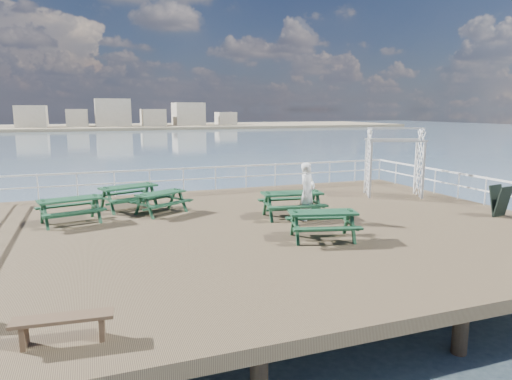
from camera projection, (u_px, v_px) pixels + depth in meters
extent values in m
cube|color=brown|center=(272.00, 229.00, 14.60)|extent=(18.00, 14.00, 0.30)
plane|color=#435971|center=(140.00, 160.00, 51.90)|extent=(300.00, 300.00, 0.00)
cube|color=tan|center=(156.00, 126.00, 144.74)|extent=(160.00, 40.00, 0.80)
cube|color=beige|center=(32.00, 116.00, 129.49)|extent=(8.00, 8.00, 6.00)
cube|color=beige|center=(77.00, 118.00, 133.65)|extent=(6.00, 8.00, 5.00)
cube|color=beige|center=(113.00, 112.00, 136.78)|extent=(10.00, 8.00, 8.00)
cube|color=beige|center=(153.00, 117.00, 141.12)|extent=(7.00, 8.00, 5.00)
cube|color=beige|center=(188.00, 114.00, 144.68)|extent=(9.00, 8.00, 7.00)
cube|color=beige|center=(228.00, 118.00, 149.35)|extent=(6.00, 8.00, 4.00)
cylinder|color=brown|center=(35.00, 242.00, 17.34)|extent=(0.36, 0.36, 2.10)
cylinder|color=brown|center=(371.00, 212.00, 22.44)|extent=(0.36, 0.36, 2.10)
cube|color=white|center=(215.00, 167.00, 20.72)|extent=(17.70, 0.07, 0.07)
cube|color=white|center=(216.00, 178.00, 20.81)|extent=(17.70, 0.05, 0.05)
cube|color=white|center=(487.00, 178.00, 17.39)|extent=(0.07, 13.70, 0.07)
cube|color=white|center=(486.00, 191.00, 17.48)|extent=(0.05, 13.70, 0.05)
cube|color=#163E24|center=(161.00, 193.00, 16.06)|extent=(1.88, 1.47, 0.06)
cube|color=#163E24|center=(151.00, 199.00, 16.48)|extent=(1.66, 1.09, 0.05)
cube|color=#163E24|center=(172.00, 203.00, 15.73)|extent=(1.66, 1.09, 0.05)
cube|color=#163E24|center=(144.00, 205.00, 15.56)|extent=(0.77, 1.28, 0.06)
cube|color=#163E24|center=(177.00, 199.00, 16.66)|extent=(0.77, 1.28, 0.06)
cube|color=#163E24|center=(139.00, 205.00, 15.75)|extent=(0.32, 0.48, 0.86)
cube|color=#163E24|center=(149.00, 208.00, 15.38)|extent=(0.32, 0.48, 0.86)
cube|color=#163E24|center=(172.00, 199.00, 16.86)|extent=(0.32, 0.48, 0.86)
cube|color=#163E24|center=(183.00, 201.00, 16.48)|extent=(0.32, 0.48, 0.86)
cube|color=#163E24|center=(161.00, 207.00, 16.14)|extent=(1.40, 0.84, 0.06)
cube|color=#163E24|center=(128.00, 187.00, 16.76)|extent=(2.17, 1.44, 0.07)
cube|color=#163E24|center=(121.00, 193.00, 17.32)|extent=(1.99, 0.97, 0.06)
cube|color=#163E24|center=(137.00, 198.00, 16.31)|extent=(1.99, 0.97, 0.06)
cube|color=#163E24|center=(107.00, 199.00, 16.28)|extent=(0.65, 1.56, 0.07)
cube|color=#163E24|center=(150.00, 193.00, 17.36)|extent=(0.65, 1.56, 0.07)
cube|color=#163E24|center=(103.00, 199.00, 16.54)|extent=(0.29, 0.57, 0.98)
cube|color=#163E24|center=(111.00, 202.00, 16.04)|extent=(0.29, 0.57, 0.98)
cube|color=#163E24|center=(145.00, 194.00, 17.62)|extent=(0.29, 0.57, 0.98)
cube|color=#163E24|center=(154.00, 196.00, 17.12)|extent=(0.29, 0.57, 0.98)
cube|color=#163E24|center=(129.00, 201.00, 16.86)|extent=(1.71, 0.71, 0.07)
cube|color=#163E24|center=(292.00, 193.00, 15.45)|extent=(2.11, 1.05, 0.07)
cube|color=#163E24|center=(286.00, 199.00, 16.16)|extent=(2.05, 0.54, 0.06)
cube|color=#163E24|center=(298.00, 207.00, 14.86)|extent=(2.05, 0.54, 0.06)
cube|color=#163E24|center=(268.00, 204.00, 15.33)|extent=(0.30, 1.63, 0.07)
cube|color=#163E24|center=(315.00, 202.00, 15.69)|extent=(0.30, 1.63, 0.07)
cube|color=#163E24|center=(265.00, 204.00, 15.66)|extent=(0.17, 0.59, 0.99)
cube|color=#163E24|center=(270.00, 208.00, 15.01)|extent=(0.17, 0.59, 0.99)
cube|color=#163E24|center=(312.00, 202.00, 16.03)|extent=(0.17, 0.59, 0.99)
cube|color=#163E24|center=(319.00, 206.00, 15.38)|extent=(0.17, 0.59, 0.99)
cube|color=#163E24|center=(292.00, 209.00, 15.55)|extent=(1.80, 0.33, 0.07)
cube|color=#163E24|center=(70.00, 199.00, 14.65)|extent=(2.02, 1.18, 0.06)
cube|color=#163E24|center=(66.00, 205.00, 15.22)|extent=(1.91, 0.72, 0.05)
cube|color=#163E24|center=(75.00, 212.00, 14.19)|extent=(1.91, 0.72, 0.05)
cube|color=#163E24|center=(44.00, 212.00, 14.27)|extent=(0.45, 1.51, 0.06)
cube|color=#163E24|center=(95.00, 207.00, 15.14)|extent=(0.45, 1.51, 0.06)
cube|color=#163E24|center=(42.00, 212.00, 14.53)|extent=(0.21, 0.55, 0.93)
cube|color=#163E24|center=(46.00, 216.00, 14.02)|extent=(0.21, 0.55, 0.93)
cube|color=#163E24|center=(93.00, 206.00, 15.41)|extent=(0.21, 0.55, 0.93)
cube|color=#163E24|center=(98.00, 210.00, 14.90)|extent=(0.21, 0.55, 0.93)
cube|color=#163E24|center=(71.00, 215.00, 14.74)|extent=(1.66, 0.49, 0.06)
cube|color=#163E24|center=(323.00, 213.00, 12.81)|extent=(2.01, 1.19, 0.06)
cube|color=#163E24|center=(317.00, 218.00, 13.48)|extent=(1.89, 0.74, 0.05)
cube|color=#163E24|center=(328.00, 229.00, 12.25)|extent=(1.89, 0.74, 0.05)
cube|color=#163E24|center=(295.00, 224.00, 12.80)|extent=(0.47, 1.49, 0.06)
cube|color=#163E24|center=(350.00, 223.00, 12.94)|extent=(0.47, 1.49, 0.06)
cube|color=#163E24|center=(293.00, 223.00, 13.12)|extent=(0.22, 0.55, 0.92)
cube|color=#163E24|center=(297.00, 229.00, 12.50)|extent=(0.22, 0.55, 0.92)
cube|color=#163E24|center=(346.00, 222.00, 13.26)|extent=(0.22, 0.55, 0.92)
cube|color=#163E24|center=(353.00, 228.00, 12.64)|extent=(0.22, 0.55, 0.92)
cube|color=#163E24|center=(322.00, 230.00, 12.90)|extent=(1.64, 0.51, 0.06)
cube|color=brown|center=(63.00, 318.00, 7.14)|extent=(1.55, 0.49, 0.06)
cube|color=brown|center=(24.00, 336.00, 7.03)|extent=(0.10, 0.33, 0.38)
cube|color=brown|center=(102.00, 327.00, 7.32)|extent=(0.10, 0.33, 0.38)
cube|color=white|center=(371.00, 170.00, 18.83)|extent=(0.12, 0.12, 2.33)
cube|color=white|center=(366.00, 167.00, 19.97)|extent=(0.12, 0.12, 2.33)
cube|color=white|center=(423.00, 171.00, 18.67)|extent=(0.12, 0.12, 2.33)
cube|color=white|center=(416.00, 167.00, 19.81)|extent=(0.12, 0.12, 2.33)
cube|color=white|center=(398.00, 141.00, 18.54)|extent=(2.15, 1.04, 0.08)
cube|color=white|center=(392.00, 139.00, 19.68)|extent=(2.15, 1.04, 0.08)
cube|color=white|center=(396.00, 128.00, 19.02)|extent=(2.15, 1.03, 0.07)
cube|color=black|center=(503.00, 202.00, 15.55)|extent=(0.70, 0.38, 1.09)
cube|color=black|center=(497.00, 201.00, 15.74)|extent=(0.70, 0.38, 1.09)
imported|color=white|center=(307.00, 191.00, 15.09)|extent=(0.83, 0.77, 1.91)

